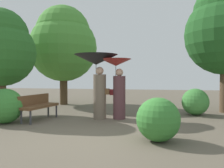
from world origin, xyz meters
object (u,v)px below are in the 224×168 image
Objects in this scene: person_left at (97,70)px; tree_near_left at (63,43)px; person_right at (118,79)px; park_bench at (38,105)px; tree_mid_left at (1,47)px.

tree_near_left reaches higher than person_left.
person_left is 0.77m from person_right.
person_right is at bearing -44.54° from tree_near_left.
person_right reaches higher than park_bench.
tree_near_left is (-2.69, 3.43, 1.48)m from person_left.
park_bench is at bearing 113.88° from person_right.
person_right is 1.30× the size of park_bench.
park_bench is at bearing -17.37° from tree_mid_left.
tree_mid_left is at bearing 100.11° from person_right.
person_left is 1.40× the size of park_bench.
tree_mid_left is (-0.92, -3.51, -0.64)m from tree_near_left.
person_right is at bearing -73.95° from person_left.
tree_mid_left reaches higher than person_left.
tree_mid_left reaches higher than park_bench.
person_left is 4.60m from tree_near_left.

